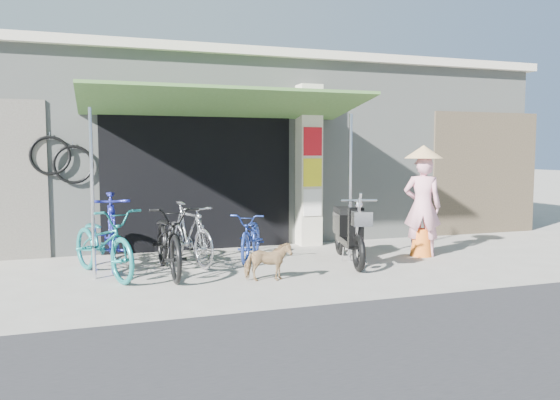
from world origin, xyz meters
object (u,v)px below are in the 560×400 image
object	(u,v)px
bike_blue	(112,230)
street_dog	(268,262)
moped	(348,232)
bike_teal	(104,242)
bike_silver	(189,233)
bike_navy	(251,236)
bike_black	(169,239)
nun	(422,202)

from	to	relation	value
bike_blue	street_dog	distance (m)	2.59
bike_blue	moped	bearing A→B (deg)	-12.33
bike_teal	bike_silver	distance (m)	1.36
bike_blue	bike_navy	bearing A→B (deg)	-2.93
bike_black	street_dog	size ratio (longest dim) A/B	3.02
bike_blue	nun	size ratio (longest dim) A/B	1.00
street_dog	bike_blue	bearing A→B (deg)	59.89
bike_navy	nun	xyz separation A→B (m)	(2.82, -0.60, 0.52)
bike_teal	moped	size ratio (longest dim) A/B	1.01
moped	bike_blue	bearing A→B (deg)	-179.86
bike_navy	street_dog	xyz separation A→B (m)	(-0.19, -1.51, -0.12)
bike_black	bike_silver	world-z (taller)	bike_black
bike_teal	street_dog	bearing A→B (deg)	-47.98
bike_silver	bike_teal	bearing A→B (deg)	-176.36
bike_teal	bike_blue	bearing A→B (deg)	56.29
bike_navy	bike_silver	bearing A→B (deg)	-151.94
street_dog	bike_silver	bearing A→B (deg)	39.36
bike_silver	street_dog	bearing A→B (deg)	-76.91
bike_teal	nun	bearing A→B (deg)	-23.68
bike_blue	nun	bearing A→B (deg)	-7.80
street_dog	moped	xyz separation A→B (m)	(1.60, 0.82, 0.22)
bike_blue	bike_black	size ratio (longest dim) A/B	0.98
bike_blue	nun	xyz separation A→B (m)	(5.00, -0.74, 0.35)
nun	street_dog	bearing A→B (deg)	47.30
bike_blue	nun	distance (m)	5.06
bike_silver	moped	world-z (taller)	moped
bike_blue	bike_silver	size ratio (longest dim) A/B	1.16
bike_black	bike_silver	size ratio (longest dim) A/B	1.18
bike_black	street_dog	xyz separation A→B (m)	(1.21, -0.88, -0.24)
bike_black	moped	size ratio (longest dim) A/B	1.03
bike_black	nun	world-z (taller)	nun
bike_blue	bike_black	distance (m)	1.09
street_dog	nun	size ratio (longest dim) A/B	0.34
bike_blue	bike_navy	world-z (taller)	bike_blue
bike_teal	street_dog	distance (m)	2.34
street_dog	bike_navy	bearing A→B (deg)	2.32
bike_silver	moped	size ratio (longest dim) A/B	0.87
bike_navy	bike_blue	bearing A→B (deg)	-158.03
bike_black	nun	xyz separation A→B (m)	(4.23, 0.03, 0.41)
moped	bike_teal	bearing A→B (deg)	-169.58
bike_teal	bike_navy	xyz separation A→B (m)	(2.30, 0.52, -0.10)
bike_blue	moped	xyz separation A→B (m)	(3.58, -0.82, -0.08)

